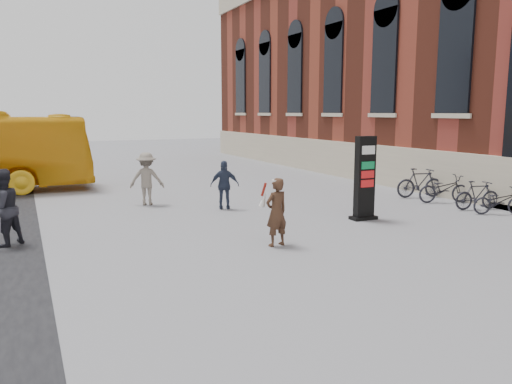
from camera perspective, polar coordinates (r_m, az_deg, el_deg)
name	(u,v)px	position (r m, az deg, el deg)	size (l,w,h in m)	color
ground	(277,253)	(11.87, 2.46, -6.96)	(100.00, 100.00, 0.00)	#9E9EA3
info_pylon	(365,178)	(15.62, 12.31, 1.54)	(0.83, 0.43, 2.57)	black
woman	(276,211)	(12.29, 2.32, -2.21)	(0.72, 0.68, 1.70)	#402D1C
pedestrian_a	(3,208)	(13.74, -26.97, -1.63)	(0.93, 0.73, 1.92)	#25252D
pedestrian_b	(147,179)	(18.18, -12.38, 1.49)	(1.21, 0.70, 1.88)	gray
pedestrian_c	(225,185)	(17.01, -3.60, 0.80)	(0.97, 0.41, 1.66)	#2C354C
bike_4	(499,201)	(17.97, 26.06, -0.92)	(0.59, 1.69, 0.89)	#23232B
bike_5	(477,195)	(18.52, 23.98, -0.34)	(0.47, 1.66, 1.00)	#23232B
bike_6	(444,189)	(19.51, 20.68, 0.34)	(0.68, 1.94, 1.02)	#23232B
bike_7	(420,183)	(20.36, 18.23, 1.00)	(0.54, 1.91, 1.15)	#23232B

